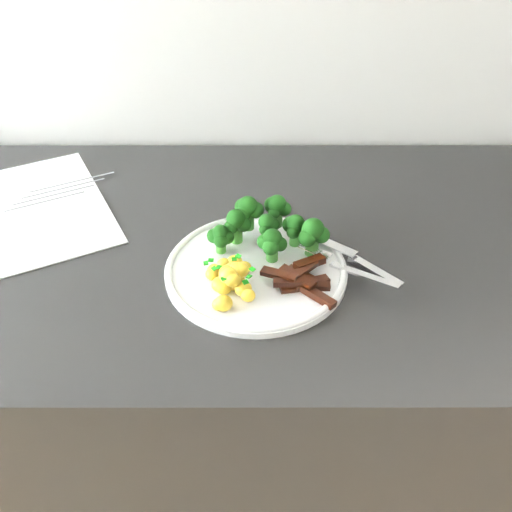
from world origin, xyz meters
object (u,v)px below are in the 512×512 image
object	(u,v)px
recipe_paper	(35,209)
potatoes	(230,279)
counter	(206,428)
beef_strips	(303,279)
plate	(256,269)
broccoli	(268,226)
knife	(361,263)
fork	(350,268)

from	to	relation	value
recipe_paper	potatoes	bearing A→B (deg)	-31.42
counter	beef_strips	xyz separation A→B (m)	(0.16, -0.10, 0.47)
plate	beef_strips	world-z (taller)	beef_strips
recipe_paper	broccoli	bearing A→B (deg)	-15.68
knife	broccoli	bearing A→B (deg)	163.12
potatoes	beef_strips	xyz separation A→B (m)	(0.10, 0.00, -0.01)
broccoli	knife	size ratio (longest dim) A/B	1.22
plate	knife	xyz separation A→B (m)	(0.15, 0.01, 0.00)
recipe_paper	potatoes	xyz separation A→B (m)	(0.32, -0.19, 0.02)
counter	recipe_paper	bearing A→B (deg)	160.26
counter	recipe_paper	xyz separation A→B (m)	(-0.25, 0.09, 0.45)
counter	potatoes	bearing A→B (deg)	-58.25
knife	counter	bearing A→B (deg)	168.06
broccoli	knife	distance (m)	0.14
counter	broccoli	world-z (taller)	broccoli
knife	plate	bearing A→B (deg)	-175.58
broccoli	potatoes	distance (m)	0.11
recipe_paper	beef_strips	world-z (taller)	beef_strips
beef_strips	potatoes	bearing A→B (deg)	-177.28
plate	recipe_paper	bearing A→B (deg)	156.33
recipe_paper	broccoli	xyz separation A→B (m)	(0.37, -0.10, 0.04)
fork	knife	world-z (taller)	fork
counter	beef_strips	bearing A→B (deg)	-31.84
recipe_paper	knife	bearing A→B (deg)	-16.00
fork	potatoes	bearing A→B (deg)	-169.46
broccoli	beef_strips	size ratio (longest dim) A/B	1.73
plate	fork	size ratio (longest dim) A/B	1.91
plate	fork	distance (m)	0.13
counter	potatoes	xyz separation A→B (m)	(0.06, -0.10, 0.47)
plate	knife	size ratio (longest dim) A/B	1.79
counter	plate	distance (m)	0.47
broccoli	fork	size ratio (longest dim) A/B	1.30
recipe_paper	plate	distance (m)	0.38
broccoli	beef_strips	bearing A→B (deg)	-62.45
broccoli	potatoes	size ratio (longest dim) A/B	1.64
recipe_paper	plate	world-z (taller)	plate
recipe_paper	knife	size ratio (longest dim) A/B	2.60
broccoli	counter	bearing A→B (deg)	173.96
recipe_paper	broccoli	distance (m)	0.38
recipe_paper	counter	bearing A→B (deg)	-19.74
counter	broccoli	size ratio (longest dim) A/B	13.94
plate	broccoli	size ratio (longest dim) A/B	1.47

